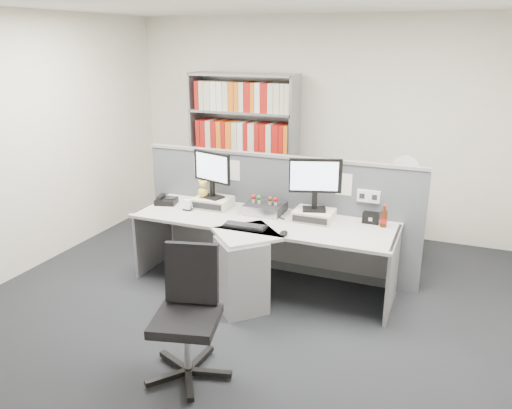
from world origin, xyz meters
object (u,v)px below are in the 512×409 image
at_px(keyboard, 245,226).
at_px(desk_calendar, 187,206).
at_px(monitor_left, 212,171).
at_px(desktop_pc, 265,208).
at_px(desk_phone, 166,201).
at_px(office_chair, 188,310).
at_px(shelving_unit, 244,153).
at_px(filing_cabinet, 400,231).
at_px(desk_fan, 405,173).
at_px(speaker, 371,218).
at_px(mouse, 284,233).
at_px(desk, 254,252).
at_px(monitor_right, 315,180).
at_px(cola_bottle, 384,219).

xyz_separation_m(keyboard, desk_calendar, (-0.75, 0.24, 0.04)).
bearing_deg(monitor_left, desktop_pc, 2.54).
xyz_separation_m(desk_phone, office_chair, (1.15, -1.57, -0.24)).
height_order(desk_phone, desk_calendar, desk_calendar).
height_order(shelving_unit, filing_cabinet, shelving_unit).
bearing_deg(desk_calendar, desk_fan, 31.16).
height_order(monitor_left, desktop_pc, monitor_left).
height_order(desk_phone, speaker, speaker).
distance_m(monitor_left, mouse, 1.15).
xyz_separation_m(keyboard, speaker, (1.07, 0.56, 0.04)).
distance_m(desk, shelving_unit, 2.12).
relative_size(desk_phone, filing_cabinet, 0.36).
bearing_deg(keyboard, monitor_right, 39.21).
bearing_deg(office_chair, filing_cabinet, 66.07).
xyz_separation_m(speaker, desk_fan, (0.19, 0.89, 0.25)).
distance_m(monitor_left, desk_phone, 0.63).
height_order(desk, keyboard, keyboard).
distance_m(speaker, cola_bottle, 0.14).
bearing_deg(desktop_pc, cola_bottle, 1.88).
height_order(monitor_left, desk_calendar, monitor_left).
relative_size(desk_calendar, cola_bottle, 0.53).
bearing_deg(cola_bottle, desk_calendar, -172.20).
bearing_deg(keyboard, shelving_unit, 113.62).
distance_m(desk_calendar, filing_cabinet, 2.39).
distance_m(mouse, filing_cabinet, 1.79).
height_order(monitor_right, speaker, monitor_right).
height_order(cola_bottle, office_chair, office_chair).
bearing_deg(mouse, shelving_unit, 122.21).
xyz_separation_m(speaker, office_chair, (-1.00, -1.79, -0.26)).
xyz_separation_m(desk_phone, desk_calendar, (0.32, -0.11, 0.01)).
distance_m(speaker, desk_fan, 0.95).
distance_m(monitor_left, keyboard, 0.81).
bearing_deg(desk_calendar, desk_phone, 161.88).
distance_m(keyboard, desk_phone, 1.13).
height_order(desktop_pc, shelving_unit, shelving_unit).
bearing_deg(monitor_left, desk, -31.58).
bearing_deg(desk_phone, mouse, -15.30).
bearing_deg(monitor_right, desk_phone, -176.56).
relative_size(keyboard, desk_calendar, 3.66).
xyz_separation_m(desktop_pc, desk_calendar, (-0.77, -0.23, -0.00)).
xyz_separation_m(desk_calendar, speaker, (1.82, 0.32, 0.00)).
height_order(keyboard, desk_phone, desk_phone).
height_order(mouse, desk_calendar, desk_calendar).
xyz_separation_m(desk, mouse, (0.34, -0.12, 0.29)).
bearing_deg(speaker, desk, -153.41).
bearing_deg(monitor_left, keyboard, -38.36).
height_order(desk_fan, office_chair, desk_fan).
distance_m(desk, office_chair, 1.29).
height_order(monitor_right, desktop_pc, monitor_right).
height_order(mouse, desk_phone, desk_phone).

